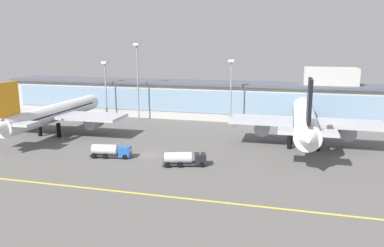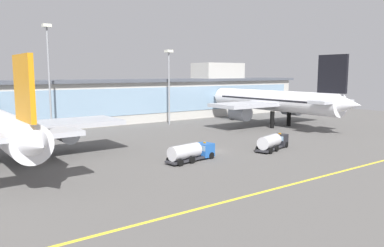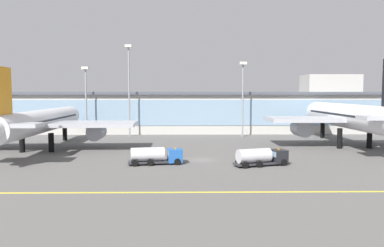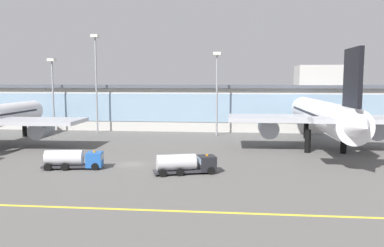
{
  "view_description": "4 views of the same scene",
  "coord_description": "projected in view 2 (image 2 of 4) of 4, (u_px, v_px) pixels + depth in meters",
  "views": [
    {
      "loc": [
        30.74,
        -78.08,
        24.76
      ],
      "look_at": [
        6.19,
        13.15,
        4.99
      ],
      "focal_mm": 35.65,
      "sensor_mm": 36.0,
      "label": 1
    },
    {
      "loc": [
        -42.3,
        -52.25,
        14.08
      ],
      "look_at": [
        1.07,
        8.08,
        4.09
      ],
      "focal_mm": 35.2,
      "sensor_mm": 36.0,
      "label": 2
    },
    {
      "loc": [
        -2.72,
        -66.5,
        11.97
      ],
      "look_at": [
        -1.51,
        13.64,
        5.44
      ],
      "focal_mm": 35.17,
      "sensor_mm": 36.0,
      "label": 3
    },
    {
      "loc": [
        16.33,
        -61.23,
        13.48
      ],
      "look_at": [
        8.76,
        12.01,
        5.42
      ],
      "focal_mm": 36.9,
      "sensor_mm": 36.0,
      "label": 4
    }
  ],
  "objects": [
    {
      "name": "fuel_tanker_truck",
      "position": [
        192.0,
        152.0,
        60.58
      ],
      "size": [
        9.32,
        4.18,
        2.9
      ],
      "rotation": [
        0.0,
        0.0,
        0.16
      ],
      "color": "black",
      "rests_on": "ground"
    },
    {
      "name": "airliner_near_right",
      "position": [
        273.0,
        101.0,
        100.24
      ],
      "size": [
        36.25,
        49.61,
        18.22
      ],
      "rotation": [
        0.0,
        0.0,
        1.58
      ],
      "color": "black",
      "rests_on": "ground"
    },
    {
      "name": "baggage_tug_near",
      "position": [
        273.0,
        142.0,
        69.53
      ],
      "size": [
        9.35,
        5.27,
        2.9
      ],
      "rotation": [
        0.0,
        0.0,
        0.31
      ],
      "color": "black",
      "rests_on": "ground"
    },
    {
      "name": "apron_light_mast_centre",
      "position": [
        48.0,
        64.0,
        85.24
      ],
      "size": [
        1.8,
        1.8,
        24.97
      ],
      "color": "gray",
      "rests_on": "ground"
    },
    {
      "name": "ground_plane",
      "position": [
        213.0,
        151.0,
        68.4
      ],
      "size": [
        193.85,
        193.85,
        0.0
      ],
      "primitive_type": "plane",
      "color": "#5B5956"
    },
    {
      "name": "apron_light_mast_west",
      "position": [
        169.0,
        75.0,
        101.71
      ],
      "size": [
        1.8,
        1.8,
        20.25
      ],
      "color": "gray",
      "rests_on": "ground"
    },
    {
      "name": "taxiway_centreline_stripe",
      "position": [
        316.0,
        178.0,
        50.69
      ],
      "size": [
        155.08,
        0.5,
        0.01
      ],
      "primitive_type": "cube",
      "color": "yellow",
      "rests_on": "ground"
    },
    {
      "name": "terminal_building",
      "position": [
        114.0,
        100.0,
        106.47
      ],
      "size": [
        141.47,
        14.0,
        17.48
      ],
      "color": "beige",
      "rests_on": "ground"
    }
  ]
}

